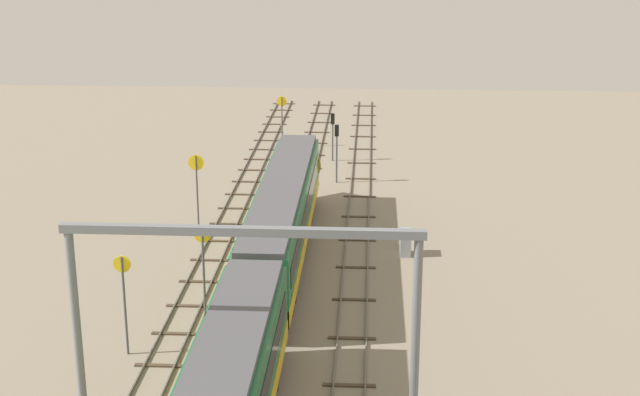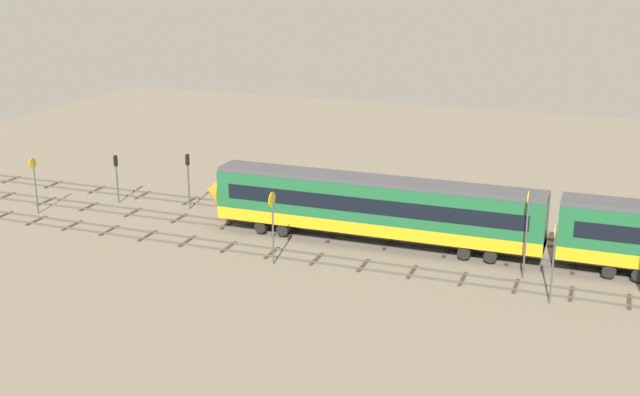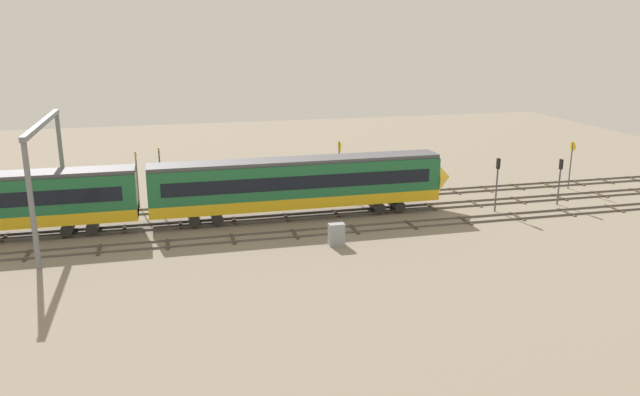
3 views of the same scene
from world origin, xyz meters
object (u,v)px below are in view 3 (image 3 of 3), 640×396
Objects in this scene: signal_light_trackside_approach at (497,177)px; speed_sign_distant_end at (137,172)px; speed_sign_far_trackside at (160,173)px; speed_sign_near_foreground at (339,159)px; speed_sign_mid_trackside at (571,158)px; train at (151,195)px; signal_light_trackside_departure at (560,175)px; relay_cabinet at (336,234)px; overhead_gantry at (46,154)px.

speed_sign_distant_end is at bearing 163.37° from signal_light_trackside_approach.
speed_sign_near_foreground is at bearing 11.88° from speed_sign_far_trackside.
speed_sign_far_trackside reaches higher than signal_light_trackside_approach.
speed_sign_mid_trackside reaches higher than signal_light_trackside_approach.
train is 8.50× the size of speed_sign_far_trackside.
speed_sign_near_foreground is 19.79m from signal_light_trackside_departure.
train is 3.14m from speed_sign_far_trackside.
relay_cabinet is (12.17, -10.35, -2.92)m from speed_sign_far_trackside.
relay_cabinet is at bearing -165.94° from signal_light_trackside_departure.
speed_sign_mid_trackside is 0.79× the size of speed_sign_far_trackside.
signal_light_trackside_approach is 1.13× the size of signal_light_trackside_departure.
signal_light_trackside_approach is (28.57, -2.59, 0.39)m from train.
speed_sign_far_trackside is at bearing 171.99° from signal_light_trackside_departure.
train is at bearing 174.83° from signal_light_trackside_approach.
overhead_gantry is 3.08× the size of speed_sign_mid_trackside.
overhead_gantry is at bearing -177.59° from train.
relay_cabinet is (14.17, -13.81, -2.41)m from speed_sign_distant_end.
speed_sign_distant_end is at bearing 100.45° from train.
speed_sign_mid_trackside is 1.13× the size of signal_light_trackside_departure.
speed_sign_near_foreground is 14.48m from signal_light_trackside_approach.
signal_light_trackside_departure is (35.09, -1.98, 0.07)m from train.
speed_sign_near_foreground is 1.24× the size of signal_light_trackside_departure.
train is at bearing -79.55° from speed_sign_distant_end.
train is 10.82× the size of signal_light_trackside_approach.
speed_sign_near_foreground reaches higher than signal_light_trackside_departure.
overhead_gantry is at bearing -164.90° from speed_sign_near_foreground.
speed_sign_distant_end reaches higher than signal_light_trackside_approach.
signal_light_trackside_departure is at bearing 14.06° from relay_cabinet.
train is 6.43m from speed_sign_distant_end.
relay_cabinet is at bearing -44.26° from speed_sign_distant_end.
train is 9.84× the size of speed_sign_near_foreground.
speed_sign_near_foreground is 1.01× the size of speed_sign_distant_end.
speed_sign_mid_trackside is 6.55m from signal_light_trackside_departure.
train is 18.24m from speed_sign_near_foreground.
overhead_gantry is 46.99m from speed_sign_mid_trackside.
speed_sign_distant_end is at bearing 175.08° from speed_sign_mid_trackside.
speed_sign_distant_end is at bearing 120.05° from speed_sign_far_trackside.
speed_sign_near_foreground is 1.10× the size of signal_light_trackside_approach.
overhead_gantry reaches higher than relay_cabinet.
relay_cabinet is at bearing -30.00° from train.
speed_sign_far_trackside reaches higher than speed_sign_near_foreground.
speed_sign_distant_end is at bearing 167.14° from signal_light_trackside_departure.
speed_sign_far_trackside is 4.03m from speed_sign_distant_end.
signal_light_trackside_approach reaches higher than signal_light_trackside_departure.
signal_light_trackside_departure is (36.25, -8.28, -0.49)m from speed_sign_distant_end.
overhead_gantry is 9.47m from speed_sign_distant_end.
train is at bearing 176.77° from signal_light_trackside_departure.
train is at bearing -106.52° from speed_sign_far_trackside.
speed_sign_mid_trackside is 28.58m from relay_cabinet.
overhead_gantry is 22.15m from relay_cabinet.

